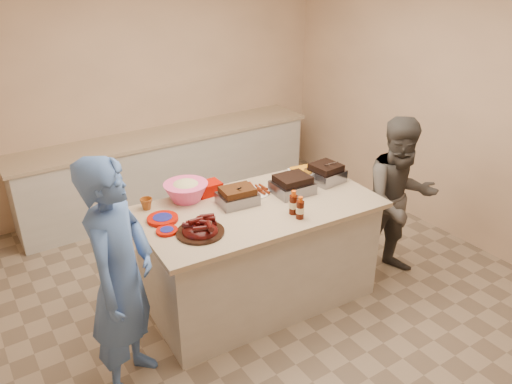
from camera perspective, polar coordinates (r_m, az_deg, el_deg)
room at (r=4.62m, az=2.03°, el=-11.54°), size 4.50×5.00×2.70m
back_counter at (r=6.09m, az=-9.94°, el=2.58°), size 3.60×0.64×0.90m
island at (r=4.58m, az=0.35°, el=-11.93°), size 2.02×1.14×0.93m
rib_platter at (r=3.71m, az=-6.38°, el=-4.70°), size 0.42×0.42×0.14m
pulled_pork_tray at (r=4.10m, az=-2.12°, el=-1.37°), size 0.33×0.26×0.09m
brisket_tray at (r=4.30m, az=4.16°, el=-0.09°), size 0.34×0.29×0.10m
roasting_pan at (r=4.56m, az=7.91°, el=1.26°), size 0.30×0.30×0.11m
coleslaw_bowl at (r=4.21m, az=-7.93°, el=-0.87°), size 0.39×0.39×0.25m
sausage_plate at (r=4.28m, az=-0.23°, el=-0.14°), size 0.30×0.30×0.04m
mac_cheese_dish at (r=4.63m, az=6.05°, el=1.74°), size 0.36×0.29×0.09m
bbq_bottle_a at (r=3.96m, az=4.25°, el=-2.46°), size 0.07×0.07×0.20m
bbq_bottle_b at (r=3.90m, az=5.02°, el=-3.00°), size 0.07×0.07×0.18m
mustard_bottle at (r=4.14m, az=-2.02°, el=-1.10°), size 0.05×0.05×0.13m
sauce_bowl at (r=4.26m, az=-1.39°, el=-0.33°), size 0.15×0.06×0.15m
plate_stack_large at (r=3.92m, az=-10.60°, el=-3.22°), size 0.25×0.25×0.03m
plate_stack_small at (r=3.75m, az=-10.13°, el=-4.54°), size 0.17×0.17×0.02m
plastic_cup at (r=4.12m, az=-12.35°, el=-1.91°), size 0.11×0.10×0.10m
basket_stack at (r=4.29m, az=-5.43°, el=-0.21°), size 0.21×0.16×0.10m
guest_blue at (r=3.97m, az=-13.66°, el=-19.96°), size 1.70×1.65×0.42m
guest_gray at (r=5.08m, az=14.92°, el=-8.74°), size 1.18×1.70×0.59m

